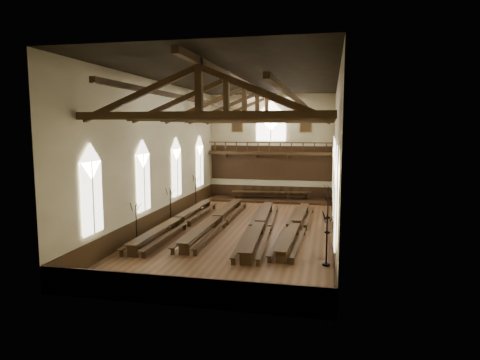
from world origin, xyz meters
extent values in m
plane|color=brown|center=(0.00, 0.00, 0.00)|extent=(26.00, 26.00, 0.00)
plane|color=beige|center=(0.00, 13.00, 5.00)|extent=(12.00, 0.00, 12.00)
plane|color=beige|center=(0.00, -13.00, 5.00)|extent=(12.00, 0.00, 12.00)
plane|color=beige|center=(-6.00, 0.00, 5.00)|extent=(0.00, 26.00, 26.00)
plane|color=beige|center=(6.00, 0.00, 5.00)|extent=(0.00, 26.00, 26.00)
plane|color=black|center=(0.00, 0.00, 10.00)|extent=(26.00, 26.00, 0.00)
cube|color=#33220F|center=(0.00, 12.96, 0.60)|extent=(11.90, 0.08, 1.20)
cube|color=#33220F|center=(0.00, -12.96, 0.60)|extent=(11.90, 0.08, 1.20)
cube|color=#33220F|center=(-5.96, 0.00, 0.60)|extent=(0.08, 25.90, 1.20)
cube|color=#33220F|center=(5.96, 0.00, 0.60)|extent=(0.08, 25.90, 1.20)
cube|color=white|center=(-5.90, -9.00, 3.40)|extent=(0.05, 1.80, 3.60)
cube|color=white|center=(-5.90, -9.00, 5.20)|extent=(0.05, 1.80, 1.80)
cylinder|color=beige|center=(-5.86, -9.00, 3.40)|extent=(0.08, 0.08, 3.60)
cube|color=white|center=(-5.90, -3.00, 3.40)|extent=(0.05, 1.80, 3.60)
cube|color=white|center=(-5.90, -3.00, 5.20)|extent=(0.05, 1.80, 1.80)
cylinder|color=beige|center=(-5.86, -3.00, 3.40)|extent=(0.08, 0.08, 3.60)
cube|color=white|center=(-5.90, 3.00, 3.40)|extent=(0.05, 1.80, 3.60)
cube|color=white|center=(-5.90, 3.00, 5.20)|extent=(0.05, 1.80, 1.80)
cylinder|color=beige|center=(-5.86, 3.00, 3.40)|extent=(0.08, 0.08, 3.60)
cube|color=white|center=(-5.90, 9.00, 3.40)|extent=(0.05, 1.80, 3.60)
cube|color=white|center=(-5.90, 9.00, 5.20)|extent=(0.05, 1.80, 1.80)
cylinder|color=beige|center=(-5.86, 9.00, 3.40)|extent=(0.08, 0.08, 3.60)
cube|color=white|center=(5.90, -9.00, 3.40)|extent=(0.05, 1.80, 3.60)
cube|color=white|center=(5.90, -9.00, 5.20)|extent=(0.05, 1.80, 1.80)
cylinder|color=beige|center=(5.86, -9.00, 3.40)|extent=(0.08, 0.08, 3.60)
cube|color=white|center=(5.90, -3.00, 3.40)|extent=(0.05, 1.80, 3.60)
cube|color=white|center=(5.90, -3.00, 5.20)|extent=(0.05, 1.80, 1.80)
cylinder|color=beige|center=(5.86, -3.00, 3.40)|extent=(0.08, 0.08, 3.60)
cube|color=white|center=(5.90, 3.00, 3.40)|extent=(0.05, 1.80, 3.60)
cube|color=white|center=(5.90, 3.00, 5.20)|extent=(0.05, 1.80, 1.80)
cylinder|color=beige|center=(5.86, 3.00, 3.40)|extent=(0.08, 0.08, 3.60)
cube|color=white|center=(5.90, 9.00, 3.40)|extent=(0.05, 1.80, 3.60)
cube|color=white|center=(5.90, 9.00, 5.20)|extent=(0.05, 1.80, 1.80)
cylinder|color=beige|center=(5.86, 9.00, 3.40)|extent=(0.08, 0.08, 3.60)
cube|color=white|center=(0.00, 12.90, 6.80)|extent=(2.80, 0.05, 2.40)
cube|color=white|center=(0.00, 12.90, 8.00)|extent=(2.80, 0.05, 2.80)
cylinder|color=beige|center=(0.00, 12.86, 6.80)|extent=(0.10, 0.10, 2.40)
cube|color=#332010|center=(0.00, 12.35, 4.40)|extent=(11.80, 1.20, 0.20)
cube|color=#33220F|center=(0.00, 12.94, 3.45)|extent=(11.80, 0.10, 3.30)
cube|color=#332010|center=(0.00, 11.81, 5.45)|extent=(11.60, 0.12, 0.10)
cube|color=#332010|center=(0.00, 11.81, 4.55)|extent=(11.60, 0.12, 0.10)
cube|color=#332010|center=(-4.50, 12.75, 4.15)|extent=(0.35, 0.40, 0.50)
cube|color=#332010|center=(-1.50, 12.75, 4.15)|extent=(0.35, 0.40, 0.50)
cube|color=#332010|center=(1.50, 12.75, 4.15)|extent=(0.35, 0.40, 0.50)
cube|color=#332010|center=(4.50, 12.75, 4.15)|extent=(0.35, 0.40, 0.50)
cube|color=brown|center=(-3.30, 12.91, 7.10)|extent=(1.15, 0.06, 1.45)
cube|color=black|center=(-3.30, 12.87, 7.10)|extent=(0.95, 0.04, 1.25)
cube|color=brown|center=(3.30, 12.91, 7.10)|extent=(1.15, 0.06, 1.45)
cube|color=black|center=(3.30, 12.87, 7.10)|extent=(0.95, 0.04, 1.25)
cube|color=#332010|center=(0.00, -10.00, 7.40)|extent=(11.70, 0.35, 0.35)
cube|color=#332010|center=(0.00, -10.00, 8.70)|extent=(0.30, 0.30, 2.40)
cube|color=#332010|center=(-2.88, -10.00, 8.30)|extent=(5.44, 0.26, 2.40)
cube|color=#332010|center=(2.88, -10.00, 8.30)|extent=(5.44, 0.26, 2.40)
cube|color=#332010|center=(0.00, -5.00, 7.40)|extent=(11.70, 0.35, 0.35)
cube|color=#332010|center=(0.00, -5.00, 8.70)|extent=(0.30, 0.30, 2.40)
cube|color=#332010|center=(-2.88, -5.00, 8.30)|extent=(5.44, 0.26, 2.40)
cube|color=#332010|center=(2.88, -5.00, 8.30)|extent=(5.44, 0.26, 2.40)
cube|color=#332010|center=(0.00, 0.00, 7.40)|extent=(11.70, 0.35, 0.35)
cube|color=#332010|center=(0.00, 0.00, 8.70)|extent=(0.30, 0.30, 2.40)
cube|color=#332010|center=(-2.88, 0.00, 8.30)|extent=(5.44, 0.26, 2.40)
cube|color=#332010|center=(2.88, 0.00, 8.30)|extent=(5.44, 0.26, 2.40)
cube|color=#332010|center=(0.00, 5.00, 7.40)|extent=(11.70, 0.35, 0.35)
cube|color=#332010|center=(0.00, 5.00, 8.70)|extent=(0.30, 0.30, 2.40)
cube|color=#332010|center=(-2.88, 5.00, 8.30)|extent=(5.44, 0.26, 2.40)
cube|color=#332010|center=(2.88, 5.00, 8.30)|extent=(5.44, 0.26, 2.40)
cube|color=#332010|center=(0.00, 10.00, 7.40)|extent=(11.70, 0.35, 0.35)
cube|color=#332010|center=(0.00, 10.00, 8.70)|extent=(0.30, 0.30, 2.40)
cube|color=#332010|center=(-2.88, 10.00, 8.30)|extent=(5.44, 0.26, 2.40)
cube|color=#332010|center=(2.88, 10.00, 8.30)|extent=(5.44, 0.26, 2.40)
cube|color=#332010|center=(-3.36, 0.00, 8.70)|extent=(0.25, 25.70, 0.25)
cube|color=#332010|center=(3.36, 0.00, 8.70)|extent=(0.25, 25.70, 0.25)
cube|color=#332010|center=(0.00, 0.00, 9.70)|extent=(0.30, 25.70, 0.30)
cube|color=#332010|center=(-4.51, -4.36, 0.72)|extent=(0.74, 7.07, 0.08)
cube|color=#332010|center=(-4.51, -7.54, 0.34)|extent=(0.60, 0.08, 0.68)
cube|color=#332010|center=(-4.51, -1.18, 0.34)|extent=(0.60, 0.08, 0.68)
cube|color=#332010|center=(-4.51, -4.36, 0.25)|extent=(0.11, 6.26, 0.08)
cube|color=#332010|center=(-5.14, -4.36, 0.42)|extent=(0.31, 7.07, 0.06)
cube|color=#332010|center=(-5.14, -7.59, 0.20)|extent=(0.23, 0.07, 0.39)
cube|color=#332010|center=(-5.14, -1.13, 0.20)|extent=(0.23, 0.07, 0.39)
cube|color=#332010|center=(-3.89, -4.37, 0.42)|extent=(0.31, 7.07, 0.06)
cube|color=#332010|center=(-3.89, -7.60, 0.20)|extent=(0.23, 0.07, 0.39)
cube|color=#332010|center=(-3.89, -1.13, 0.20)|extent=(0.23, 0.07, 0.39)
cube|color=#332010|center=(-4.51, 3.04, 0.72)|extent=(0.74, 7.07, 0.08)
cube|color=#332010|center=(-4.51, -0.14, 0.34)|extent=(0.60, 0.08, 0.68)
cube|color=#332010|center=(-4.51, 6.22, 0.34)|extent=(0.60, 0.08, 0.68)
cube|color=#332010|center=(-4.51, 3.04, 0.25)|extent=(0.11, 6.26, 0.08)
cube|color=#332010|center=(-5.14, 3.04, 0.42)|extent=(0.31, 7.07, 0.06)
cube|color=#332010|center=(-5.14, -0.19, 0.20)|extent=(0.23, 0.07, 0.39)
cube|color=#332010|center=(-5.14, 6.27, 0.20)|extent=(0.23, 0.07, 0.39)
cube|color=#332010|center=(-3.89, 3.03, 0.42)|extent=(0.31, 7.07, 0.06)
cube|color=#332010|center=(-3.89, -0.20, 0.20)|extent=(0.23, 0.07, 0.39)
cube|color=#332010|center=(-3.89, 6.27, 0.20)|extent=(0.23, 0.07, 0.39)
cube|color=#332010|center=(-2.03, -3.42, 0.72)|extent=(0.75, 7.14, 0.08)
cube|color=#332010|center=(-2.03, -6.63, 0.34)|extent=(0.61, 0.08, 0.68)
cube|color=#332010|center=(-2.03, -0.21, 0.34)|extent=(0.61, 0.08, 0.68)
cube|color=#332010|center=(-2.03, -3.42, 0.25)|extent=(0.11, 6.32, 0.08)
cube|color=#332010|center=(-2.66, -3.42, 0.43)|extent=(0.32, 7.14, 0.06)
cube|color=#332010|center=(-2.66, -6.68, 0.20)|extent=(0.23, 0.07, 0.40)
cube|color=#332010|center=(-2.66, -0.16, 0.20)|extent=(0.23, 0.07, 0.40)
cube|color=#332010|center=(-1.39, -3.42, 0.43)|extent=(0.32, 7.14, 0.06)
cube|color=#332010|center=(-1.39, -6.68, 0.20)|extent=(0.23, 0.07, 0.40)
cube|color=#332010|center=(-1.39, -0.16, 0.20)|extent=(0.23, 0.07, 0.40)
cube|color=#332010|center=(-2.03, 3.98, 0.72)|extent=(0.75, 7.14, 0.08)
cube|color=#332010|center=(-2.03, 0.77, 0.34)|extent=(0.61, 0.08, 0.68)
cube|color=#332010|center=(-2.03, 7.19, 0.34)|extent=(0.61, 0.08, 0.68)
cube|color=#332010|center=(-2.03, 3.98, 0.25)|extent=(0.11, 6.32, 0.08)
cube|color=#332010|center=(-2.66, 3.98, 0.43)|extent=(0.32, 7.14, 0.06)
cube|color=#332010|center=(-2.66, 0.72, 0.20)|extent=(0.23, 0.07, 0.40)
cube|color=#332010|center=(-2.66, 7.24, 0.20)|extent=(0.23, 0.07, 0.40)
cube|color=#332010|center=(-1.39, 3.98, 0.43)|extent=(0.32, 7.14, 0.06)
cube|color=#332010|center=(-1.39, 0.72, 0.20)|extent=(0.23, 0.07, 0.40)
cube|color=#332010|center=(-1.39, 7.24, 0.20)|extent=(0.23, 0.07, 0.40)
cube|color=#332010|center=(1.17, -4.47, 0.72)|extent=(1.12, 7.09, 0.08)
cube|color=#332010|center=(1.17, -7.64, 0.34)|extent=(0.60, 0.12, 0.68)
cube|color=#332010|center=(1.17, -1.29, 0.34)|extent=(0.60, 0.12, 0.68)
cube|color=#332010|center=(1.17, -4.47, 0.25)|extent=(0.45, 6.24, 0.08)
cube|color=#332010|center=(0.55, -4.50, 0.42)|extent=(0.70, 7.06, 0.06)
cube|color=#332010|center=(0.55, -7.73, 0.20)|extent=(0.23, 0.08, 0.39)
cube|color=#332010|center=(0.55, -1.28, 0.20)|extent=(0.23, 0.08, 0.39)
cube|color=#332010|center=(1.80, -4.43, 0.42)|extent=(0.70, 7.06, 0.06)
cube|color=#332010|center=(1.80, -7.66, 0.20)|extent=(0.23, 0.08, 0.39)
cube|color=#332010|center=(1.80, -1.20, 0.20)|extent=(0.23, 0.08, 0.39)
cube|color=#332010|center=(1.17, 2.93, 0.72)|extent=(1.12, 7.09, 0.08)
cube|color=#332010|center=(1.17, -0.24, 0.34)|extent=(0.60, 0.12, 0.68)
cube|color=#332010|center=(1.17, 6.11, 0.34)|extent=(0.60, 0.12, 0.68)
cube|color=#332010|center=(1.17, 2.93, 0.25)|extent=(0.45, 6.24, 0.08)
cube|color=#332010|center=(0.55, 2.90, 0.42)|extent=(0.70, 7.06, 0.06)
cube|color=#332010|center=(0.55, -0.33, 0.20)|extent=(0.23, 0.08, 0.39)
cube|color=#332010|center=(0.55, 6.12, 0.20)|extent=(0.23, 0.08, 0.39)
cube|color=#332010|center=(1.80, 2.97, 0.42)|extent=(0.70, 7.06, 0.06)
cube|color=#332010|center=(1.80, -0.26, 0.20)|extent=(0.23, 0.08, 0.39)
cube|color=#332010|center=(1.80, 6.20, 0.20)|extent=(0.23, 0.08, 0.39)
cube|color=#332010|center=(3.51, -3.96, 0.67)|extent=(0.87, 6.63, 0.08)
cube|color=#332010|center=(3.51, -6.94, 0.32)|extent=(0.56, 0.09, 0.63)
cube|color=#332010|center=(3.51, -0.99, 0.32)|extent=(0.56, 0.09, 0.63)
cube|color=#332010|center=(3.51, -3.96, 0.24)|extent=(0.26, 5.85, 0.08)
cube|color=#332010|center=(2.93, -3.95, 0.40)|extent=(0.47, 6.61, 0.06)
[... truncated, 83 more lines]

